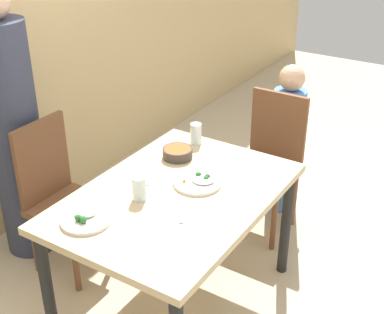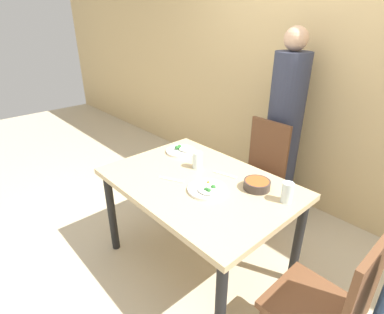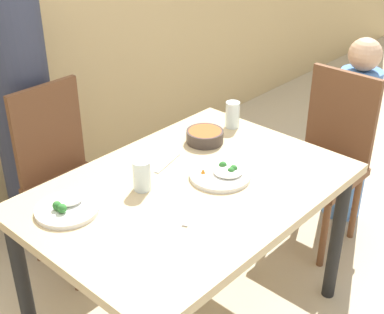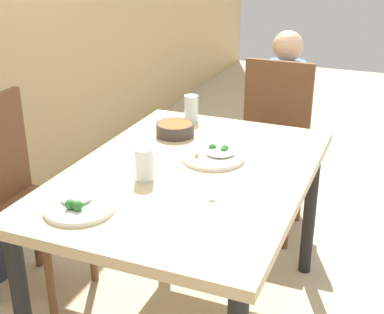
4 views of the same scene
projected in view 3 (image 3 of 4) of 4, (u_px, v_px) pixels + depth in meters
The scene contains 12 objects.
dining_table at pixel (190, 204), 2.16m from camera, with size 1.27×0.89×0.73m.
chair_adult_spot at pixel (66, 174), 2.66m from camera, with size 0.40×0.40×0.93m.
chair_child_spot at pixel (326, 156), 2.82m from camera, with size 0.40×0.40×0.93m.
person_adult at pixel (22, 104), 2.71m from camera, with size 0.31×0.31×1.67m.
person_child at pixel (352, 137), 2.99m from camera, with size 0.22×0.22×1.07m.
bowl_curry at pixel (205, 136), 2.43m from camera, with size 0.17×0.17×0.06m.
plate_rice_adult at pixel (67, 207), 1.96m from camera, with size 0.24×0.24×0.05m.
plate_rice_child at pixel (222, 174), 2.17m from camera, with size 0.25×0.25×0.05m.
glass_water_tall at pixel (142, 175), 2.07m from camera, with size 0.07×0.07×0.12m.
glass_water_short at pixel (233, 115), 2.56m from camera, with size 0.07×0.07×0.13m.
fork_steel at pixel (192, 212), 1.95m from camera, with size 0.17×0.10×0.01m.
spoon_steel at pixel (167, 163), 2.27m from camera, with size 0.18×0.06×0.01m.
Camera 3 is at (-1.32, -1.22, 1.86)m, focal length 50.00 mm.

